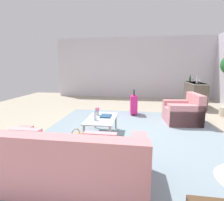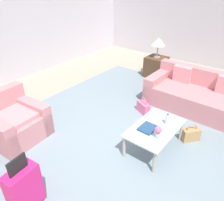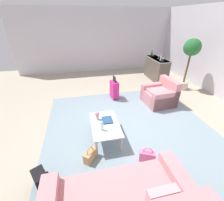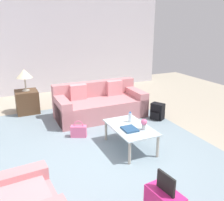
# 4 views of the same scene
# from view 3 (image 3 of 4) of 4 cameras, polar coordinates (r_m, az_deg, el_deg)

# --- Properties ---
(ground_plane) EXTENTS (12.00, 12.00, 0.00)m
(ground_plane) POSITION_cam_3_polar(r_m,az_deg,el_deg) (4.26, 3.20, -9.32)
(ground_plane) COLOR #A89E89
(wall_left) EXTENTS (0.12, 8.00, 3.10)m
(wall_left) POSITION_cam_3_polar(r_m,az_deg,el_deg) (8.38, -6.37, 21.53)
(wall_left) COLOR silver
(wall_left) RESTS_ON ground
(area_rug) EXTENTS (5.20, 4.40, 0.01)m
(area_rug) POSITION_cam_3_polar(r_m,az_deg,el_deg) (3.88, 8.57, -14.18)
(area_rug) COLOR gray
(area_rug) RESTS_ON ground
(armchair) EXTENTS (1.00, 0.98, 0.86)m
(armchair) POSITION_cam_3_polar(r_m,az_deg,el_deg) (5.41, 17.97, 1.89)
(armchair) COLOR #C67F84
(armchair) RESTS_ON ground
(coffee_table) EXTENTS (1.08, 0.65, 0.43)m
(coffee_table) POSITION_cam_3_polar(r_m,az_deg,el_deg) (3.63, -2.66, -9.55)
(coffee_table) COLOR silver
(coffee_table) RESTS_ON ground
(water_bottle) EXTENTS (0.06, 0.06, 0.20)m
(water_bottle) POSITION_cam_3_polar(r_m,az_deg,el_deg) (3.37, -3.80, -9.88)
(water_bottle) COLOR silver
(water_bottle) RESTS_ON coffee_table
(coffee_table_book) EXTENTS (0.30, 0.24, 0.03)m
(coffee_table_book) POSITION_cam_3_polar(r_m,az_deg,el_deg) (3.69, -1.79, -7.40)
(coffee_table_book) COLOR navy
(coffee_table_book) RESTS_ON coffee_table
(flower_vase) EXTENTS (0.11, 0.11, 0.21)m
(flower_vase) POSITION_cam_3_polar(r_m,az_deg,el_deg) (3.68, -5.64, -5.58)
(flower_vase) COLOR #B2B7BC
(flower_vase) RESTS_ON coffee_table
(bar_console) EXTENTS (1.50, 0.56, 0.99)m
(bar_console) POSITION_cam_3_polar(r_m,az_deg,el_deg) (7.54, 16.51, 11.55)
(bar_console) COLOR brown
(bar_console) RESTS_ON ground
(wine_glass_leftmost) EXTENTS (0.08, 0.08, 0.15)m
(wine_glass_leftmost) POSITION_cam_3_polar(r_m,az_deg,el_deg) (7.84, 15.50, 16.81)
(wine_glass_leftmost) COLOR silver
(wine_glass_leftmost) RESTS_ON bar_console
(wine_glass_left_of_centre) EXTENTS (0.08, 0.08, 0.15)m
(wine_glass_left_of_centre) POSITION_cam_3_polar(r_m,az_deg,el_deg) (7.41, 17.36, 15.86)
(wine_glass_left_of_centre) COLOR silver
(wine_glass_left_of_centre) RESTS_ON bar_console
(wine_glass_right_of_centre) EXTENTS (0.08, 0.08, 0.15)m
(wine_glass_right_of_centre) POSITION_cam_3_polar(r_m,az_deg,el_deg) (6.94, 18.92, 14.80)
(wine_glass_right_of_centre) COLOR silver
(wine_glass_right_of_centre) RESTS_ON bar_console
(wine_bottle_green) EXTENTS (0.07, 0.07, 0.30)m
(wine_bottle_green) POSITION_cam_3_polar(r_m,az_deg,el_deg) (7.72, 14.90, 16.77)
(wine_bottle_green) COLOR #194C23
(wine_bottle_green) RESTS_ON bar_console
(wine_bottle_clear) EXTENTS (0.07, 0.07, 0.30)m
(wine_bottle_clear) POSITION_cam_3_polar(r_m,az_deg,el_deg) (6.97, 18.12, 15.04)
(wine_bottle_clear) COLOR silver
(wine_bottle_clear) RESTS_ON bar_console
(suitcase_magenta) EXTENTS (0.42, 0.26, 0.85)m
(suitcase_magenta) POSITION_cam_3_polar(r_m,az_deg,el_deg) (5.44, 0.87, 4.29)
(suitcase_magenta) COLOR #D12375
(suitcase_magenta) RESTS_ON ground
(handbag_pink) EXTENTS (0.26, 0.35, 0.36)m
(handbag_pink) POSITION_cam_3_polar(r_m,az_deg,el_deg) (3.39, 13.27, -19.83)
(handbag_pink) COLOR pink
(handbag_pink) RESTS_ON ground
(handbag_tan) EXTENTS (0.34, 0.31, 0.36)m
(handbag_tan) POSITION_cam_3_polar(r_m,az_deg,el_deg) (3.35, -8.30, -19.98)
(handbag_tan) COLOR tan
(handbag_tan) RESTS_ON ground
(backpack_black) EXTENTS (0.36, 0.34, 0.40)m
(backpack_black) POSITION_cam_3_polar(r_m,az_deg,el_deg) (3.16, -25.16, -25.83)
(backpack_black) COLOR black
(backpack_black) RESTS_ON ground
(potted_ficus) EXTENTS (0.62, 0.62, 1.98)m
(potted_ficus) POSITION_cam_3_polar(r_m,az_deg,el_deg) (6.61, 27.75, 15.38)
(potted_ficus) COLOR #BCB299
(potted_ficus) RESTS_ON ground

